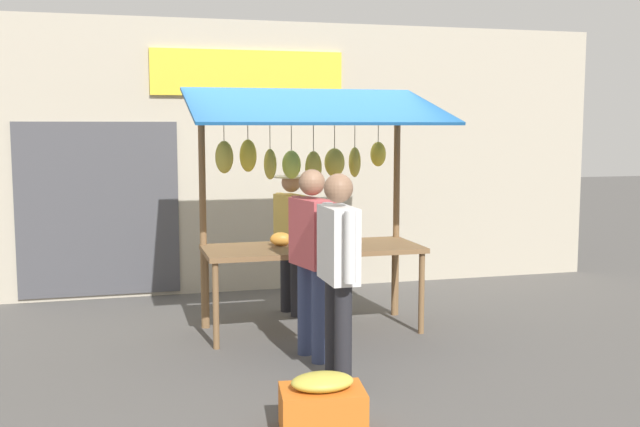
{
  "coord_description": "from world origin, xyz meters",
  "views": [
    {
      "loc": [
        1.91,
        7.39,
        2.1
      ],
      "look_at": [
        0.0,
        0.3,
        1.25
      ],
      "focal_mm": 42.61,
      "sensor_mm": 36.0,
      "label": 1
    }
  ],
  "objects_px": {
    "produce_crate_near": "(322,405)",
    "vendor_with_sunhat": "(291,232)",
    "shopper_in_striped_shirt": "(338,262)",
    "shopper_with_ponytail": "(312,249)",
    "market_stall": "(310,179)"
  },
  "relations": [
    {
      "from": "shopper_in_striped_shirt",
      "to": "produce_crate_near",
      "type": "height_order",
      "value": "shopper_in_striped_shirt"
    },
    {
      "from": "shopper_in_striped_shirt",
      "to": "produce_crate_near",
      "type": "xyz_separation_m",
      "value": [
        0.38,
        0.91,
        -0.82
      ]
    },
    {
      "from": "market_stall",
      "to": "produce_crate_near",
      "type": "relative_size",
      "value": 3.99
    },
    {
      "from": "vendor_with_sunhat",
      "to": "produce_crate_near",
      "type": "bearing_deg",
      "value": -22.81
    },
    {
      "from": "vendor_with_sunhat",
      "to": "shopper_in_striped_shirt",
      "type": "distance_m",
      "value": 2.38
    },
    {
      "from": "vendor_with_sunhat",
      "to": "shopper_in_striped_shirt",
      "type": "height_order",
      "value": "shopper_in_striped_shirt"
    },
    {
      "from": "produce_crate_near",
      "to": "vendor_with_sunhat",
      "type": "bearing_deg",
      "value": -99.31
    },
    {
      "from": "shopper_in_striped_shirt",
      "to": "market_stall",
      "type": "bearing_deg",
      "value": -6.89
    },
    {
      "from": "shopper_with_ponytail",
      "to": "shopper_in_striped_shirt",
      "type": "xyz_separation_m",
      "value": [
        -0.03,
        0.71,
        0.0
      ]
    },
    {
      "from": "market_stall",
      "to": "shopper_with_ponytail",
      "type": "bearing_deg",
      "value": 76.47
    },
    {
      "from": "shopper_with_ponytail",
      "to": "produce_crate_near",
      "type": "height_order",
      "value": "shopper_with_ponytail"
    },
    {
      "from": "shopper_in_striped_shirt",
      "to": "produce_crate_near",
      "type": "distance_m",
      "value": 1.28
    },
    {
      "from": "shopper_with_ponytail",
      "to": "shopper_in_striped_shirt",
      "type": "distance_m",
      "value": 0.71
    },
    {
      "from": "produce_crate_near",
      "to": "market_stall",
      "type": "bearing_deg",
      "value": -102.59
    },
    {
      "from": "shopper_with_ponytail",
      "to": "produce_crate_near",
      "type": "xyz_separation_m",
      "value": [
        0.35,
        1.62,
        -0.82
      ]
    }
  ]
}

